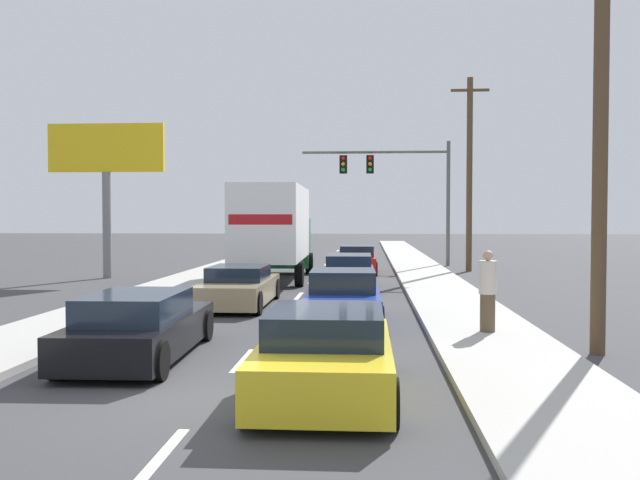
% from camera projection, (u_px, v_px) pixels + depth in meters
% --- Properties ---
extents(ground_plane, '(140.00, 140.00, 0.00)m').
position_uv_depth(ground_plane, '(324.00, 267.00, 34.81)').
color(ground_plane, '#3D3D3F').
extents(sidewalk_right, '(2.48, 80.00, 0.14)m').
position_uv_depth(sidewalk_right, '(425.00, 275.00, 29.49)').
color(sidewalk_right, '#B2AFA8').
rests_on(sidewalk_right, ground_plane).
extents(sidewalk_left, '(2.48, 80.00, 0.14)m').
position_uv_depth(sidewalk_left, '(209.00, 274.00, 30.16)').
color(sidewalk_left, '#B2AFA8').
rests_on(sidewalk_left, ground_plane).
extents(lane_markings, '(0.14, 57.00, 0.01)m').
position_uv_depth(lane_markings, '(316.00, 276.00, 29.69)').
color(lane_markings, silver).
rests_on(lane_markings, ground_plane).
extents(box_truck, '(2.79, 8.77, 3.80)m').
position_uv_depth(box_truck, '(274.00, 228.00, 27.34)').
color(box_truck, white).
rests_on(box_truck, ground_plane).
extents(car_tan, '(1.91, 4.69, 1.17)m').
position_uv_depth(car_tan, '(239.00, 287.00, 19.70)').
color(car_tan, tan).
rests_on(car_tan, ground_plane).
extents(car_black, '(1.96, 4.63, 1.24)m').
position_uv_depth(car_black, '(140.00, 327.00, 12.39)').
color(car_black, black).
rests_on(car_black, ground_plane).
extents(car_red, '(1.83, 4.02, 1.29)m').
position_uv_depth(car_red, '(357.00, 261.00, 31.09)').
color(car_red, red).
rests_on(car_red, ground_plane).
extents(car_gray, '(1.88, 4.64, 1.27)m').
position_uv_depth(car_gray, '(349.00, 273.00, 24.22)').
color(car_gray, slate).
rests_on(car_gray, ground_plane).
extents(car_blue, '(1.95, 4.15, 1.31)m').
position_uv_depth(car_blue, '(343.00, 299.00, 16.49)').
color(car_blue, '#1E389E').
rests_on(car_blue, ground_plane).
extents(car_yellow, '(1.98, 4.17, 1.26)m').
position_uv_depth(car_yellow, '(326.00, 355.00, 9.84)').
color(car_yellow, yellow).
rests_on(car_yellow, ground_plane).
extents(traffic_signal_mast, '(7.88, 0.69, 6.62)m').
position_uv_depth(traffic_signal_mast, '(387.00, 174.00, 35.99)').
color(traffic_signal_mast, '#595B56').
rests_on(traffic_signal_mast, ground_plane).
extents(utility_pole_near, '(1.80, 0.28, 9.17)m').
position_uv_depth(utility_pole_near, '(601.00, 104.00, 12.62)').
color(utility_pole_near, brown).
rests_on(utility_pole_near, ground_plane).
extents(utility_pole_mid, '(1.80, 0.28, 9.22)m').
position_uv_depth(utility_pole_mid, '(469.00, 172.00, 32.12)').
color(utility_pole_mid, brown).
rests_on(utility_pole_mid, ground_plane).
extents(roadside_billboard, '(5.00, 0.36, 6.55)m').
position_uv_depth(roadside_billboard, '(106.00, 165.00, 28.59)').
color(roadside_billboard, slate).
rests_on(roadside_billboard, ground_plane).
extents(pedestrian_near_corner, '(0.38, 0.38, 1.75)m').
position_uv_depth(pedestrian_near_corner, '(488.00, 291.00, 14.46)').
color(pedestrian_near_corner, brown).
rests_on(pedestrian_near_corner, sidewalk_right).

